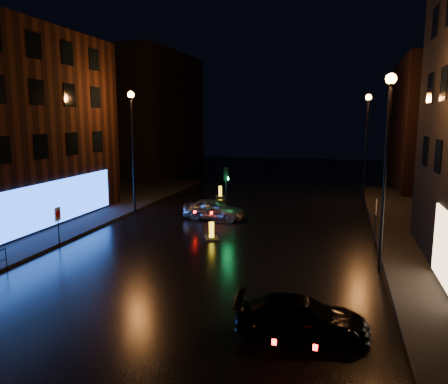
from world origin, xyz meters
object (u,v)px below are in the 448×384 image
Objects in this scene: dark_sedan at (302,317)px; road_sign_right at (376,211)px; silver_hatchback at (214,209)px; traffic_signal at (226,212)px; bollard_far at (220,195)px; road_sign_left at (58,217)px; bollard_near at (211,235)px.

dark_sedan is 1.73× the size of road_sign_right.
traffic_signal is at bearing -67.07° from silver_hatchback.
traffic_signal is at bearing -16.71° from road_sign_right.
road_sign_left is (-4.15, -16.12, 1.36)m from bollard_far.
bollard_near is at bearing -163.68° from silver_hatchback.
traffic_signal reaches higher than road_sign_right.
road_sign_left is at bearing -128.57° from traffic_signal.
road_sign_left reaches higher than silver_hatchback.
silver_hatchback is at bearing 81.73° from bollard_near.
bollard_near is at bearing -96.35° from bollard_far.
dark_sedan is at bearing -32.47° from road_sign_left.
road_sign_left is (-5.97, -8.12, 0.88)m from silver_hatchback.
bollard_near is (-5.78, 9.69, -0.39)m from dark_sedan.
silver_hatchback is 1.93× the size of road_sign_left.
road_sign_left is at bearing -176.57° from bollard_near.
dark_sedan is 11.29m from bollard_near.
road_sign_right is (8.64, 1.52, 1.56)m from bollard_near.
road_sign_right is at bearing -105.59° from silver_hatchback.
dark_sedan is (6.96, -14.30, -0.10)m from silver_hatchback.
road_sign_right is at bearing -20.31° from traffic_signal.
traffic_signal is at bearing 17.24° from dark_sedan.
road_sign_right is at bearing 10.73° from road_sign_left.
bollard_far is (-2.54, 7.72, -0.29)m from traffic_signal.
traffic_signal reaches higher than silver_hatchback.
dark_sedan is 3.20× the size of bollard_near.
silver_hatchback is 3.19× the size of bollard_far.
dark_sedan is 1.96× the size of road_sign_left.
bollard_near is 8.91m from road_sign_right.
traffic_signal is 0.80m from silver_hatchback.
silver_hatchback is 10.35m from road_sign_right.
silver_hatchback is 8.22m from bollard_far.
bollard_far is 16.70m from road_sign_left.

